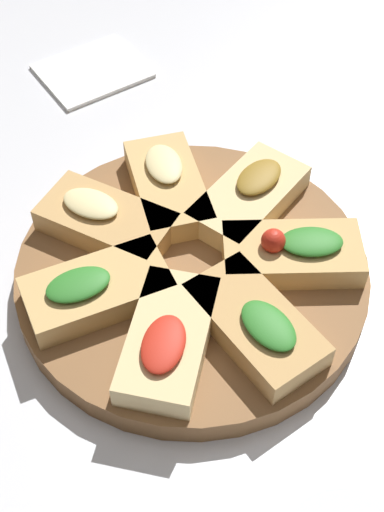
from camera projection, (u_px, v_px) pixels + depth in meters
The scene contains 10 objects.
ground_plane at pixel (192, 281), 0.63m from camera, with size 3.00×3.00×0.00m, color silver.
serving_board at pixel (192, 273), 0.62m from camera, with size 0.30×0.30×0.02m, color brown.
focaccia_slice_0 at pixel (168, 185), 0.65m from camera, with size 0.08×0.12×0.03m.
focaccia_slice_1 at pixel (105, 220), 0.62m from camera, with size 0.12×0.13×0.03m.
focaccia_slice_2 at pixel (95, 288), 0.58m from camera, with size 0.12×0.06×0.03m.
focaccia_slice_3 at pixel (168, 339), 0.54m from camera, with size 0.12×0.13×0.03m.
focaccia_slice_4 at pixel (256, 324), 0.55m from camera, with size 0.08×0.12×0.03m.
focaccia_slice_5 at pixel (293, 252), 0.60m from camera, with size 0.13×0.10×0.04m.
focaccia_slice_6 at pixel (250, 197), 0.64m from camera, with size 0.13×0.11×0.03m.
napkin_stack at pixel (92, 69), 0.81m from camera, with size 0.11×0.10×0.01m, color white.
Camera 1 is at (0.16, 0.34, 0.50)m, focal length 50.00 mm.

